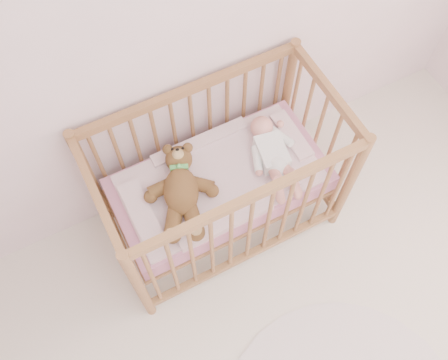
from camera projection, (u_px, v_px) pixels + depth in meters
wall_back at (181, 27)px, 2.29m from camera, size 4.00×0.02×2.70m
crib at (220, 183)px, 2.87m from camera, size 1.36×0.76×1.00m
mattress at (220, 184)px, 2.88m from camera, size 1.22×0.62×0.13m
blanket at (220, 178)px, 2.81m from camera, size 1.10×0.58×0.06m
baby at (272, 151)px, 2.81m from camera, size 0.38×0.63×0.14m
teddy_bear at (181, 192)px, 2.68m from camera, size 0.61×0.71×0.17m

